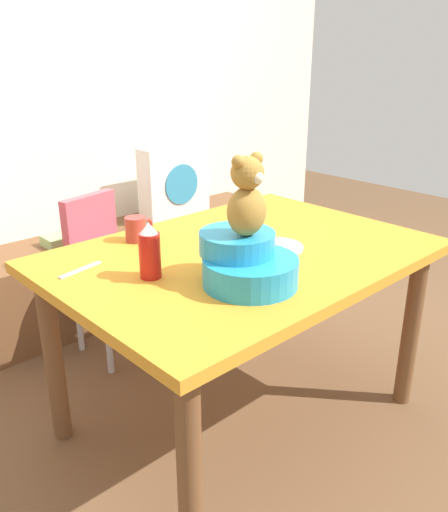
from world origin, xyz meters
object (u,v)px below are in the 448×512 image
(book_stack, at_px, (63,239))
(dinner_plate_near, at_px, (276,247))
(coffee_mug, at_px, (136,229))
(pillow_floral_right, at_px, (174,182))
(dining_table, at_px, (242,274))
(highchair, at_px, (111,254))
(infant_seat_teal, at_px, (246,262))
(teddy_bear, at_px, (247,198))
(ketchup_bottle, at_px, (150,252))

(book_stack, relative_size, dinner_plate_near, 1.00)
(book_stack, relative_size, coffee_mug, 1.67)
(pillow_floral_right, height_order, dining_table, pillow_floral_right)
(pillow_floral_right, xyz_separation_m, highchair, (-0.72, -0.42, -0.16))
(infant_seat_teal, height_order, coffee_mug, infant_seat_teal)
(book_stack, distance_m, teddy_bear, 1.55)
(dining_table, bearing_deg, highchair, 95.85)
(teddy_bear, bearing_deg, ketchup_bottle, 128.46)
(dinner_plate_near, bearing_deg, dining_table, 145.85)
(teddy_bear, bearing_deg, book_stack, 86.43)
(book_stack, height_order, dining_table, dining_table)
(teddy_bear, relative_size, dinner_plate_near, 1.25)
(highchair, xyz_separation_m, teddy_bear, (-0.11, -1.01, 0.50))
(book_stack, distance_m, dining_table, 1.25)
(book_stack, bearing_deg, ketchup_bottle, -103.17)
(ketchup_bottle, height_order, coffee_mug, ketchup_bottle)
(coffee_mug, xyz_separation_m, dinner_plate_near, (0.33, -0.43, -0.04))
(pillow_floral_right, relative_size, dining_table, 0.32)
(dining_table, height_order, teddy_bear, teddy_bear)
(dinner_plate_near, bearing_deg, book_stack, 99.15)
(teddy_bear, bearing_deg, pillow_floral_right, 59.88)
(book_stack, distance_m, dinner_plate_near, 1.35)
(infant_seat_teal, height_order, teddy_bear, teddy_bear)
(infant_seat_teal, relative_size, dinner_plate_near, 1.65)
(infant_seat_teal, relative_size, ketchup_bottle, 1.78)
(coffee_mug, distance_m, dinner_plate_near, 0.54)
(book_stack, height_order, highchair, highchair)
(dining_table, distance_m, highchair, 0.82)
(infant_seat_teal, relative_size, coffee_mug, 2.75)
(teddy_bear, bearing_deg, coffee_mug, 92.52)
(pillow_floral_right, height_order, book_stack, pillow_floral_right)
(dining_table, relative_size, coffee_mug, 11.40)
(dinner_plate_near, bearing_deg, pillow_floral_right, 67.73)
(dining_table, xyz_separation_m, infant_seat_teal, (-0.20, -0.21, 0.17))
(pillow_floral_right, distance_m, teddy_bear, 1.69)
(dining_table, relative_size, dinner_plate_near, 6.84)
(coffee_mug, bearing_deg, dining_table, -58.05)
(pillow_floral_right, xyz_separation_m, dinner_plate_near, (-0.53, -1.29, 0.07))
(highchair, distance_m, teddy_bear, 1.13)
(book_stack, relative_size, highchair, 0.25)
(ketchup_bottle, bearing_deg, book_stack, 76.83)
(dining_table, distance_m, infant_seat_teal, 0.33)
(highchair, bearing_deg, teddy_bear, -96.45)
(pillow_floral_right, xyz_separation_m, infant_seat_teal, (-0.83, -1.43, 0.13))
(coffee_mug, bearing_deg, ketchup_bottle, -117.23)
(infant_seat_teal, bearing_deg, dining_table, 46.99)
(infant_seat_teal, distance_m, teddy_bear, 0.21)
(coffee_mug, relative_size, dinner_plate_near, 0.60)
(teddy_bear, height_order, dinner_plate_near, teddy_bear)
(highchair, relative_size, teddy_bear, 3.16)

